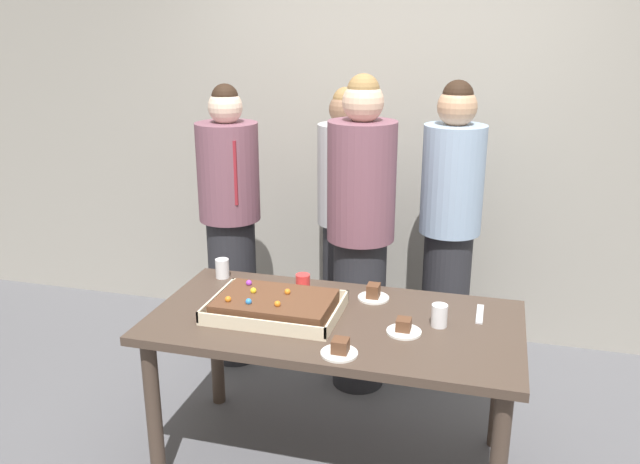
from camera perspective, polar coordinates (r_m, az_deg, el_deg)
ground_plane at (r=3.35m, az=1.18°, el=-19.34°), size 12.00×12.00×0.00m
interior_back_panel at (r=4.27m, az=6.68°, el=10.68°), size 8.00×0.12×3.00m
party_table at (r=3.00m, az=1.26°, el=-9.18°), size 1.65×0.84×0.76m
sheet_cake at (r=2.99m, az=-3.94°, el=-6.44°), size 0.59×0.41×0.10m
plated_slice_near_left at (r=2.65m, az=1.74°, el=-10.20°), size 0.15×0.15×0.07m
plated_slice_near_right at (r=3.15m, az=4.68°, el=-5.41°), size 0.15×0.15×0.07m
plated_slice_far_left at (r=2.84m, az=7.32°, el=-8.33°), size 0.15×0.15×0.06m
drink_cup_nearest at (r=3.19m, az=-1.51°, el=-4.57°), size 0.07×0.07×0.10m
drink_cup_middle at (r=2.91m, az=10.37°, el=-7.17°), size 0.07×0.07×0.10m
drink_cup_far_end at (r=3.42m, az=-8.52°, el=-3.16°), size 0.07×0.07×0.10m
cake_server_utensil at (r=3.07m, az=13.77°, el=-6.97°), size 0.03×0.20×0.01m
person_serving_front at (r=3.84m, az=11.24°, el=0.46°), size 0.35×0.35×1.73m
person_green_shirt_behind at (r=3.92m, az=-7.82°, el=0.63°), size 0.36×0.36×1.70m
person_striped_tie_right at (r=3.58m, az=3.56°, el=-0.15°), size 0.37×0.37×1.78m
person_far_right_suit at (r=4.01m, az=2.12°, el=1.07°), size 0.33×0.33×1.67m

